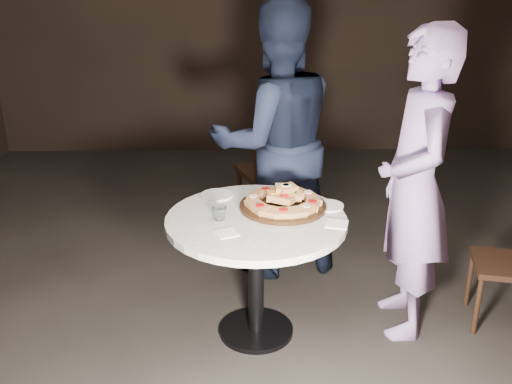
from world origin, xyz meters
The scene contains 12 objects.
floor centered at (0.00, 0.00, 0.00)m, with size 7.00×7.00×0.00m, color black.
table centered at (-0.15, -0.11, 0.61)m, with size 1.16×1.16×0.75m.
serving_board centered at (0.01, 0.02, 0.76)m, with size 0.50×0.50×0.02m, color black.
focaccia_pile centered at (0.01, 0.02, 0.81)m, with size 0.45×0.44×0.12m.
plate_left centered at (-0.37, 0.21, 0.76)m, with size 0.19×0.19×0.01m, color white.
plate_right centered at (0.27, 0.03, 0.76)m, with size 0.18×0.18×0.01m, color white.
water_glass centered at (-0.35, -0.14, 0.79)m, with size 0.08×0.08×0.07m, color silver.
napkin_near centered at (-0.30, -0.31, 0.75)m, with size 0.11×0.11×0.01m, color white.
napkin_far centered at (0.28, -0.21, 0.75)m, with size 0.12×0.12×0.01m, color white.
chair_far centered at (0.03, 1.23, 0.57)m, with size 0.60×0.62×0.99m.
diner_navy centered at (0.00, 0.71, 0.93)m, with size 0.90×0.71×1.86m, color black.
diner_teal centered at (0.74, -0.03, 0.89)m, with size 0.65×0.43×1.78m, color #866FAB.
Camera 1 is at (-0.20, -2.96, 2.04)m, focal length 40.00 mm.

